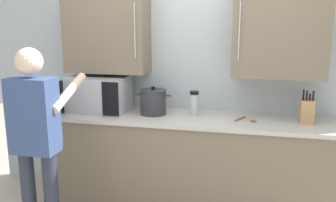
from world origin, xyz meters
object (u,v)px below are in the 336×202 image
object	(u,v)px
stock_pot	(153,102)
knife_block	(307,111)
wooden_spoon	(247,120)
thermos_flask	(194,103)
person_figure	(36,133)
microwave_oven	(95,94)

from	to	relation	value
stock_pot	knife_block	bearing A→B (deg)	-0.28
knife_block	wooden_spoon	size ratio (longest dim) A/B	1.48
knife_block	wooden_spoon	distance (m)	0.50
knife_block	wooden_spoon	bearing A→B (deg)	-175.21
thermos_flask	stock_pot	world-z (taller)	stock_pot
thermos_flask	person_figure	distance (m)	1.39
stock_pot	thermos_flask	bearing A→B (deg)	3.86
wooden_spoon	microwave_oven	bearing A→B (deg)	178.20
knife_block	stock_pot	world-z (taller)	knife_block
microwave_oven	wooden_spoon	size ratio (longest dim) A/B	4.04
knife_block	person_figure	bearing A→B (deg)	-157.84
wooden_spoon	stock_pot	world-z (taller)	stock_pot
stock_pot	person_figure	xyz separation A→B (m)	(-0.69, -0.84, -0.10)
wooden_spoon	person_figure	distance (m)	1.75
person_figure	microwave_oven	bearing A→B (deg)	81.97
wooden_spoon	stock_pot	bearing A→B (deg)	176.87
microwave_oven	person_figure	xyz separation A→B (m)	(-0.12, -0.84, -0.15)
person_figure	stock_pot	bearing A→B (deg)	50.42
microwave_oven	knife_block	xyz separation A→B (m)	(1.93, -0.00, -0.06)
microwave_oven	stock_pot	world-z (taller)	microwave_oven
thermos_flask	wooden_spoon	distance (m)	0.50
microwave_oven	wooden_spoon	world-z (taller)	microwave_oven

